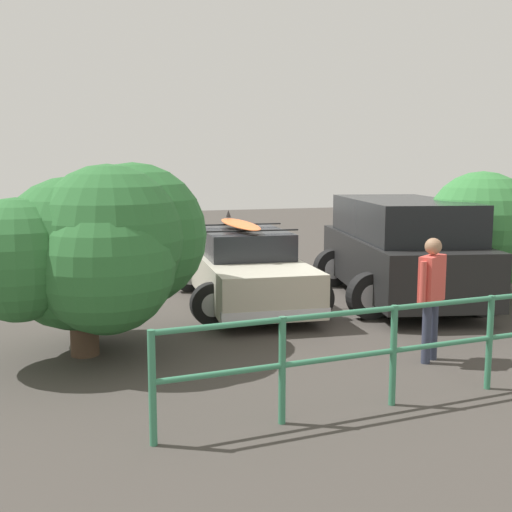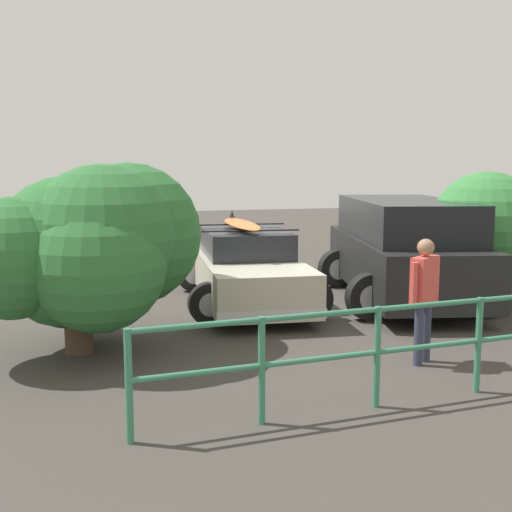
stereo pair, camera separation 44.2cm
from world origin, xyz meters
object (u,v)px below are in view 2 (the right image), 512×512
object	(u,v)px
person_bystander	(424,289)
bush_near_right	(478,241)
bush_near_left	(90,251)
sedan_car	(246,268)
suv_car	(404,249)

from	to	relation	value
person_bystander	bush_near_right	size ratio (longest dim) A/B	0.53
person_bystander	bush_near_left	size ratio (longest dim) A/B	0.49
person_bystander	bush_near_left	bearing A→B (deg)	-22.56
sedan_car	suv_car	distance (m)	2.87
person_bystander	bush_near_left	xyz separation A→B (m)	(3.95, -1.64, 0.41)
sedan_car	bush_near_left	bearing A→B (deg)	40.10
suv_car	bush_near_left	xyz separation A→B (m)	(5.53, 1.76, 0.41)
suv_car	bush_near_right	bearing A→B (deg)	178.31
suv_car	bush_near_left	bearing A→B (deg)	17.65
suv_car	bush_near_left	world-z (taller)	bush_near_left
sedan_car	bush_near_left	world-z (taller)	bush_near_left
suv_car	person_bystander	world-z (taller)	suv_car
sedan_car	person_bystander	xyz separation A→B (m)	(-1.22, 3.93, 0.31)
person_bystander	bush_near_left	world-z (taller)	bush_near_left
bush_near_left	bush_near_right	size ratio (longest dim) A/B	1.08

